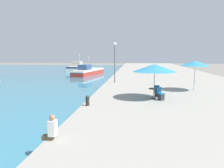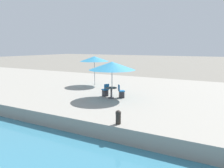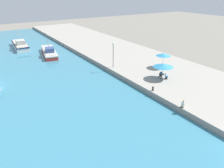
{
  "view_description": "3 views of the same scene",
  "coord_description": "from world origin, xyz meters",
  "px_view_note": "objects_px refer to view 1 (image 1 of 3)",
  "views": [
    {
      "loc": [
        3.34,
        0.84,
        4.02
      ],
      "look_at": [
        1.5,
        18.52,
        1.6
      ],
      "focal_mm": 35.0,
      "sensor_mm": 36.0,
      "label": 1
    },
    {
      "loc": [
        -8.19,
        9.75,
        4.31
      ],
      "look_at": [
        4.77,
        16.78,
        1.8
      ],
      "focal_mm": 35.0,
      "sensor_mm": 36.0,
      "label": 2
    },
    {
      "loc": [
        -19.42,
        -6.61,
        14.15
      ],
      "look_at": [
        -4.0,
        18.0,
        1.4
      ],
      "focal_mm": 35.0,
      "sensor_mm": 36.0,
      "label": 3
    }
  ],
  "objects_px": {
    "fishing_boat_far": "(79,67)",
    "mooring_bollard": "(88,100)",
    "cafe_table": "(154,91)",
    "cafe_chair_left": "(161,96)",
    "lamppost": "(115,55)",
    "cafe_chair_right": "(158,93)",
    "cafe_umbrella_pink": "(155,68)",
    "fishing_boat_mid": "(88,71)",
    "person_at_quay": "(52,129)",
    "cafe_umbrella_white": "(195,63)"
  },
  "relations": [
    {
      "from": "fishing_boat_far",
      "to": "mooring_bollard",
      "type": "height_order",
      "value": "fishing_boat_far"
    },
    {
      "from": "cafe_table",
      "to": "cafe_chair_left",
      "type": "distance_m",
      "value": 0.75
    },
    {
      "from": "cafe_table",
      "to": "cafe_chair_left",
      "type": "height_order",
      "value": "cafe_chair_left"
    },
    {
      "from": "mooring_bollard",
      "to": "lamppost",
      "type": "height_order",
      "value": "lamppost"
    },
    {
      "from": "cafe_chair_right",
      "to": "mooring_bollard",
      "type": "height_order",
      "value": "cafe_chair_right"
    },
    {
      "from": "cafe_table",
      "to": "lamppost",
      "type": "height_order",
      "value": "lamppost"
    },
    {
      "from": "fishing_boat_far",
      "to": "mooring_bollard",
      "type": "bearing_deg",
      "value": -71.62
    },
    {
      "from": "cafe_umbrella_pink",
      "to": "lamppost",
      "type": "relative_size",
      "value": 0.69
    },
    {
      "from": "fishing_boat_mid",
      "to": "person_at_quay",
      "type": "relative_size",
      "value": 11.47
    },
    {
      "from": "fishing_boat_mid",
      "to": "lamppost",
      "type": "relative_size",
      "value": 2.45
    },
    {
      "from": "cafe_chair_right",
      "to": "fishing_boat_far",
      "type": "bearing_deg",
      "value": 140.2
    },
    {
      "from": "mooring_bollard",
      "to": "cafe_chair_left",
      "type": "bearing_deg",
      "value": 24.57
    },
    {
      "from": "cafe_chair_left",
      "to": "person_at_quay",
      "type": "bearing_deg",
      "value": 20.7
    },
    {
      "from": "cafe_umbrella_pink",
      "to": "lamppost",
      "type": "xyz_separation_m",
      "value": [
        -3.7,
        8.91,
        0.84
      ]
    },
    {
      "from": "cafe_umbrella_pink",
      "to": "cafe_table",
      "type": "bearing_deg",
      "value": 82.83
    },
    {
      "from": "cafe_umbrella_white",
      "to": "mooring_bollard",
      "type": "bearing_deg",
      "value": -141.15
    },
    {
      "from": "fishing_boat_mid",
      "to": "lamppost",
      "type": "bearing_deg",
      "value": -57.53
    },
    {
      "from": "cafe_chair_right",
      "to": "mooring_bollard",
      "type": "bearing_deg",
      "value": -117.04
    },
    {
      "from": "cafe_umbrella_white",
      "to": "cafe_table",
      "type": "bearing_deg",
      "value": -135.01
    },
    {
      "from": "cafe_umbrella_pink",
      "to": "mooring_bollard",
      "type": "bearing_deg",
      "value": -148.29
    },
    {
      "from": "cafe_chair_right",
      "to": "mooring_bollard",
      "type": "distance_m",
      "value": 5.81
    },
    {
      "from": "cafe_chair_left",
      "to": "lamppost",
      "type": "relative_size",
      "value": 0.2
    },
    {
      "from": "cafe_chair_left",
      "to": "fishing_boat_mid",
      "type": "bearing_deg",
      "value": -104.24
    },
    {
      "from": "fishing_boat_mid",
      "to": "mooring_bollard",
      "type": "distance_m",
      "value": 29.2
    },
    {
      "from": "cafe_umbrella_white",
      "to": "cafe_chair_left",
      "type": "relative_size",
      "value": 2.93
    },
    {
      "from": "cafe_chair_left",
      "to": "cafe_chair_right",
      "type": "relative_size",
      "value": 1.0
    },
    {
      "from": "cafe_umbrella_white",
      "to": "person_at_quay",
      "type": "distance_m",
      "value": 14.92
    },
    {
      "from": "cafe_umbrella_pink",
      "to": "cafe_chair_left",
      "type": "bearing_deg",
      "value": -48.39
    },
    {
      "from": "cafe_table",
      "to": "cafe_chair_left",
      "type": "relative_size",
      "value": 0.88
    },
    {
      "from": "fishing_boat_far",
      "to": "cafe_table",
      "type": "bearing_deg",
      "value": -64.31
    },
    {
      "from": "cafe_table",
      "to": "mooring_bollard",
      "type": "xyz_separation_m",
      "value": [
        -4.37,
        -2.77,
        -0.18
      ]
    },
    {
      "from": "cafe_umbrella_white",
      "to": "cafe_chair_right",
      "type": "relative_size",
      "value": 2.93
    },
    {
      "from": "fishing_boat_far",
      "to": "cafe_chair_left",
      "type": "distance_m",
      "value": 39.52
    },
    {
      "from": "cafe_chair_left",
      "to": "lamppost",
      "type": "height_order",
      "value": "lamppost"
    },
    {
      "from": "fishing_boat_mid",
      "to": "cafe_umbrella_pink",
      "type": "distance_m",
      "value": 27.99
    },
    {
      "from": "cafe_chair_left",
      "to": "person_at_quay",
      "type": "height_order",
      "value": "person_at_quay"
    },
    {
      "from": "person_at_quay",
      "to": "lamppost",
      "type": "xyz_separation_m",
      "value": [
        0.83,
        17.18,
        2.67
      ]
    },
    {
      "from": "cafe_chair_left",
      "to": "cafe_chair_right",
      "type": "bearing_deg",
      "value": -121.79
    },
    {
      "from": "fishing_boat_far",
      "to": "cafe_table",
      "type": "height_order",
      "value": "fishing_boat_far"
    },
    {
      "from": "fishing_boat_mid",
      "to": "mooring_bollard",
      "type": "bearing_deg",
      "value": -67.2
    },
    {
      "from": "cafe_chair_left",
      "to": "fishing_boat_far",
      "type": "bearing_deg",
      "value": -103.94
    },
    {
      "from": "fishing_boat_far",
      "to": "mooring_bollard",
      "type": "distance_m",
      "value": 40.04
    },
    {
      "from": "cafe_umbrella_white",
      "to": "mooring_bollard",
      "type": "height_order",
      "value": "cafe_umbrella_white"
    },
    {
      "from": "cafe_chair_left",
      "to": "cafe_chair_right",
      "type": "xyz_separation_m",
      "value": [
        -0.1,
        1.22,
        0.0
      ]
    },
    {
      "from": "cafe_table",
      "to": "lamppost",
      "type": "distance_m",
      "value": 9.91
    },
    {
      "from": "cafe_chair_left",
      "to": "lamppost",
      "type": "distance_m",
      "value": 10.65
    },
    {
      "from": "cafe_table",
      "to": "cafe_chair_right",
      "type": "distance_m",
      "value": 0.75
    },
    {
      "from": "cafe_chair_right",
      "to": "cafe_chair_left",
      "type": "bearing_deg",
      "value": -58.21
    },
    {
      "from": "fishing_boat_mid",
      "to": "cafe_umbrella_white",
      "type": "bearing_deg",
      "value": -46.15
    },
    {
      "from": "fishing_boat_far",
      "to": "cafe_chair_left",
      "type": "bearing_deg",
      "value": -64.05
    }
  ]
}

